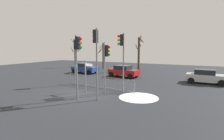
{
  "coord_description": "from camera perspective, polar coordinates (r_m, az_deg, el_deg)",
  "views": [
    {
      "loc": [
        8.49,
        -11.04,
        3.67
      ],
      "look_at": [
        0.96,
        3.46,
        1.64
      ],
      "focal_mm": 28.51,
      "sensor_mm": 36.0,
      "label": 1
    }
  ],
  "objects": [
    {
      "name": "traffic_light_mid_left",
      "position": [
        14.22,
        -1.88,
        4.1
      ],
      "size": [
        0.45,
        0.49,
        3.99
      ],
      "rotation": [
        0.0,
        0.0,
        5.63
      ],
      "color": "slate",
      "rests_on": "ground"
    },
    {
      "name": "bare_tree_left",
      "position": [
        31.01,
        -2.93,
        4.83
      ],
      "size": [
        0.98,
        1.26,
        4.68
      ],
      "color": "#473828",
      "rests_on": "ground"
    },
    {
      "name": "car_silver_mid",
      "position": [
        20.76,
        27.88,
        -1.78
      ],
      "size": [
        3.85,
        2.02,
        1.47
      ],
      "rotation": [
        0.0,
        0.0,
        -0.03
      ],
      "color": "#B2B5BA",
      "rests_on": "ground"
    },
    {
      "name": "traffic_light_rear_left",
      "position": [
        12.68,
        -10.92,
        5.44
      ],
      "size": [
        0.57,
        0.33,
        4.55
      ],
      "rotation": [
        0.0,
        0.0,
        4.67
      ],
      "color": "slate",
      "rests_on": "ground"
    },
    {
      "name": "car_red_near",
      "position": [
        22.54,
        3.73,
        -0.32
      ],
      "size": [
        3.97,
        2.3,
        1.47
      ],
      "rotation": [
        0.0,
        0.0,
        -0.12
      ],
      "color": "maroon",
      "rests_on": "ground"
    },
    {
      "name": "pedestrian_guard_railing",
      "position": [
        16.42,
        -4.36,
        -3.87
      ],
      "size": [
        7.35,
        0.75,
        1.07
      ],
      "rotation": [
        0.0,
        0.0,
        -0.09
      ],
      "color": "slate",
      "rests_on": "ground"
    },
    {
      "name": "ground_plane",
      "position": [
        14.41,
        -9.88,
        -7.78
      ],
      "size": [
        60.0,
        60.0,
        0.0
      ],
      "primitive_type": "plane",
      "color": "#26282D"
    },
    {
      "name": "traffic_light_foreground_right",
      "position": [
        12.39,
        -5.23,
        7.0
      ],
      "size": [
        0.51,
        0.42,
        5.01
      ],
      "rotation": [
        0.0,
        0.0,
        1.05
      ],
      "color": "slate",
      "rests_on": "ground"
    },
    {
      "name": "bare_tree_centre",
      "position": [
        34.21,
        -11.63,
        5.04
      ],
      "size": [
        1.87,
        1.6,
        5.29
      ],
      "color": "#473828",
      "rests_on": "ground"
    },
    {
      "name": "car_blue_trailing",
      "position": [
        26.26,
        -8.73,
        0.67
      ],
      "size": [
        3.85,
        2.02,
        1.47
      ],
      "rotation": [
        0.0,
        0.0,
        -0.03
      ],
      "color": "navy",
      "rests_on": "ground"
    },
    {
      "name": "bare_tree_right",
      "position": [
        29.3,
        8.6,
        5.44
      ],
      "size": [
        1.43,
        1.21,
        5.67
      ],
      "color": "#473828",
      "rests_on": "ground"
    },
    {
      "name": "traffic_light_rear_right",
      "position": [
        17.83,
        -11.61,
        5.86
      ],
      "size": [
        0.57,
        0.34,
        4.55
      ],
      "rotation": [
        0.0,
        0.0,
        4.59
      ],
      "color": "slate",
      "rests_on": "ground"
    },
    {
      "name": "snow_patch_kerb",
      "position": [
        13.53,
        8.5,
        -8.7
      ],
      "size": [
        2.95,
        2.95,
        0.01
      ],
      "primitive_type": "cylinder",
      "color": "white",
      "rests_on": "ground"
    },
    {
      "name": "traffic_light_mid_right",
      "position": [
        14.29,
        3.17,
        6.55
      ],
      "size": [
        0.48,
        0.45,
        4.84
      ],
      "rotation": [
        0.0,
        0.0,
        2.26
      ],
      "color": "slate",
      "rests_on": "ground"
    },
    {
      "name": "direction_sign_post",
      "position": [
        14.82,
        -8.31,
        -1.39
      ],
      "size": [
        0.79,
        0.16,
        2.66
      ],
      "rotation": [
        0.0,
        0.0,
        -0.13
      ],
      "color": "slate",
      "rests_on": "ground"
    }
  ]
}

